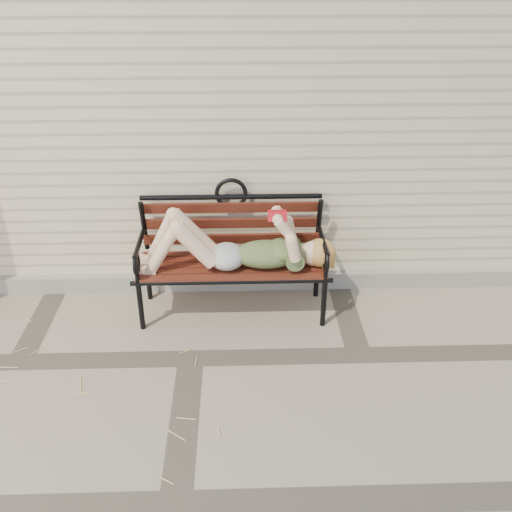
{
  "coord_description": "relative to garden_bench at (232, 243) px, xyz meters",
  "views": [
    {
      "loc": [
        0.38,
        -3.33,
        2.69
      ],
      "look_at": [
        0.49,
        0.41,
        0.63
      ],
      "focal_mm": 40.0,
      "sensor_mm": 36.0,
      "label": 1
    }
  ],
  "objects": [
    {
      "name": "garden_bench",
      "position": [
        0.0,
        0.0,
        0.0
      ],
      "size": [
        1.63,
        0.65,
        1.05
      ],
      "color": "black",
      "rests_on": "ground"
    },
    {
      "name": "ground",
      "position": [
        -0.31,
        -0.71,
        -0.59
      ],
      "size": [
        80.0,
        80.0,
        0.0
      ],
      "primitive_type": "plane",
      "color": "gray",
      "rests_on": "ground"
    },
    {
      "name": "foundation_strip",
      "position": [
        -0.31,
        0.26,
        -0.52
      ],
      "size": [
        8.0,
        0.1,
        0.15
      ],
      "primitive_type": "cube",
      "color": "#9B958C",
      "rests_on": "ground"
    },
    {
      "name": "house_wall",
      "position": [
        -0.31,
        2.29,
        0.91
      ],
      "size": [
        8.0,
        4.0,
        3.0
      ],
      "primitive_type": "cube",
      "color": "beige",
      "rests_on": "ground"
    },
    {
      "name": "reading_woman",
      "position": [
        0.01,
        -0.13,
        0.04
      ],
      "size": [
        1.53,
        0.35,
        0.48
      ],
      "color": "#0A3547",
      "rests_on": "ground"
    }
  ]
}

